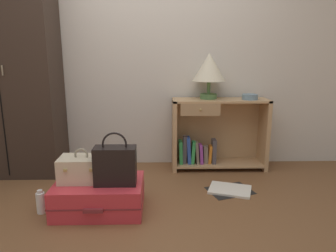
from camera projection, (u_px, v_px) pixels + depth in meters
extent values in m
plane|color=brown|center=(128.00, 236.00, 2.10)|extent=(9.00, 9.00, 0.00)
cube|color=beige|center=(139.00, 42.00, 3.27)|extent=(6.40, 0.10, 2.60)
cube|color=#33261E|center=(9.00, 69.00, 3.01)|extent=(0.90, 0.45, 2.08)
cylinder|color=gray|center=(2.00, 70.00, 2.78)|extent=(0.01, 0.01, 0.09)
cube|color=tan|center=(174.00, 135.00, 3.26)|extent=(0.04, 0.30, 0.73)
cube|color=tan|center=(264.00, 134.00, 3.28)|extent=(0.04, 0.30, 0.73)
cube|color=tan|center=(220.00, 100.00, 3.19)|extent=(0.97, 0.30, 0.02)
cube|color=tan|center=(218.00, 163.00, 3.34)|extent=(0.89, 0.30, 0.02)
cube|color=tan|center=(217.00, 131.00, 3.41)|extent=(0.89, 0.01, 0.71)
cube|color=#A68259|center=(200.00, 110.00, 3.06)|extent=(0.39, 0.02, 0.12)
sphere|color=#9E844C|center=(201.00, 110.00, 3.05)|extent=(0.02, 0.02, 0.02)
cube|color=green|center=(181.00, 152.00, 3.28)|extent=(0.04, 0.12, 0.24)
cube|color=#4C474C|center=(185.00, 150.00, 3.28)|extent=(0.05, 0.08, 0.29)
cube|color=#2D51B2|center=(189.00, 150.00, 3.28)|extent=(0.05, 0.11, 0.28)
cube|color=green|center=(193.00, 152.00, 3.28)|extent=(0.05, 0.11, 0.23)
cube|color=#726659|center=(197.00, 152.00, 3.29)|extent=(0.05, 0.12, 0.23)
cube|color=purple|center=(201.00, 154.00, 3.29)|extent=(0.05, 0.12, 0.20)
cube|color=#726659|center=(206.00, 154.00, 3.29)|extent=(0.05, 0.08, 0.18)
cube|color=orange|center=(210.00, 154.00, 3.29)|extent=(0.04, 0.09, 0.19)
cube|color=#4C474C|center=(214.00, 151.00, 3.29)|extent=(0.04, 0.12, 0.25)
cylinder|color=#4C7542|center=(208.00, 96.00, 3.22)|extent=(0.17, 0.17, 0.05)
cylinder|color=#4C7542|center=(209.00, 87.00, 3.20)|extent=(0.04, 0.04, 0.13)
cone|color=beige|center=(209.00, 67.00, 3.15)|extent=(0.33, 0.33, 0.28)
cylinder|color=slate|center=(250.00, 97.00, 3.16)|extent=(0.16, 0.16, 0.05)
cube|color=#D1333D|center=(100.00, 196.00, 2.43)|extent=(0.66, 0.45, 0.23)
cube|color=maroon|center=(100.00, 196.00, 2.43)|extent=(0.67, 0.46, 0.01)
cube|color=maroon|center=(93.00, 211.00, 2.20)|extent=(0.14, 0.02, 0.03)
cube|color=beige|center=(82.00, 169.00, 2.41)|extent=(0.34, 0.22, 0.19)
torus|color=gray|center=(81.00, 155.00, 2.38)|extent=(0.11, 0.02, 0.11)
cube|color=tan|center=(65.00, 170.00, 2.28)|extent=(0.02, 0.01, 0.02)
cube|color=tan|center=(91.00, 170.00, 2.29)|extent=(0.02, 0.01, 0.02)
cube|color=black|center=(115.00, 166.00, 2.34)|extent=(0.31, 0.15, 0.29)
torus|color=black|center=(114.00, 144.00, 2.30)|extent=(0.18, 0.01, 0.18)
cylinder|color=white|center=(41.00, 203.00, 2.39)|extent=(0.07, 0.07, 0.16)
cylinder|color=silver|center=(40.00, 192.00, 2.37)|extent=(0.04, 0.04, 0.02)
cube|color=white|center=(230.00, 190.00, 2.79)|extent=(0.42, 0.36, 0.02)
cube|color=black|center=(230.00, 190.00, 2.79)|extent=(0.44, 0.38, 0.01)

